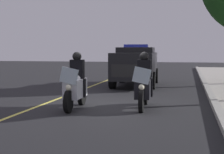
% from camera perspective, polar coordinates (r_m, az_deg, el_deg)
% --- Properties ---
extents(ground_plane, '(80.00, 80.00, 0.00)m').
position_cam_1_polar(ground_plane, '(11.35, -0.06, -4.56)').
color(ground_plane, black).
extents(curb_strip, '(48.00, 0.24, 0.15)m').
position_cam_1_polar(curb_strip, '(11.11, 16.63, -4.54)').
color(curb_strip, '#9E9B93').
rests_on(curb_strip, ground).
extents(lane_stripe_center, '(48.00, 0.12, 0.01)m').
position_cam_1_polar(lane_stripe_center, '(12.01, -10.41, -4.11)').
color(lane_stripe_center, '#E0D14C').
rests_on(lane_stripe_center, ground).
extents(police_motorcycle_lead_left, '(2.14, 0.59, 1.72)m').
position_cam_1_polar(police_motorcycle_lead_left, '(10.57, -5.98, -1.42)').
color(police_motorcycle_lead_left, black).
rests_on(police_motorcycle_lead_left, ground).
extents(police_motorcycle_lead_right, '(2.14, 0.59, 1.72)m').
position_cam_1_polar(police_motorcycle_lead_right, '(10.64, 5.18, -1.38)').
color(police_motorcycle_lead_right, black).
rests_on(police_motorcycle_lead_right, ground).
extents(police_suv, '(4.98, 2.25, 2.05)m').
position_cam_1_polar(police_suv, '(17.38, 3.91, 2.10)').
color(police_suv, black).
rests_on(police_suv, ground).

